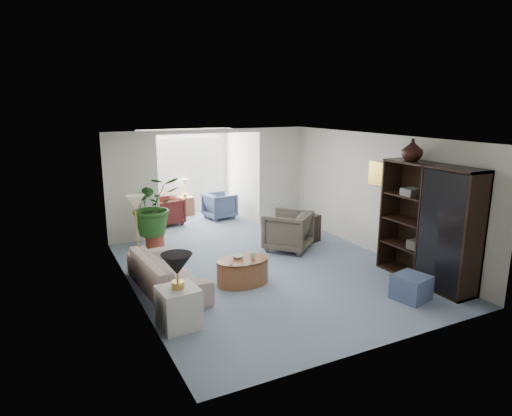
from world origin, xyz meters
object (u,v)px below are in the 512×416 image
end_table (179,307)px  entertainment_cabinet (428,224)px  ottoman (411,287)px  sunroom_chair_blue (220,206)px  sofa (167,272)px  coffee_cup (253,257)px  table_lamp (177,264)px  wingback_chair (288,231)px  sunroom_chair_maroon (166,211)px  side_table_dark (307,229)px  coffee_bowl (238,256)px  sunroom_table (185,206)px  plant_pot (155,241)px  cabinet_urn (412,150)px  coffee_table (243,271)px  framed_picture (380,174)px  floor_lamp (135,202)px

end_table → entertainment_cabinet: bearing=-4.3°
ottoman → sunroom_chair_blue: sunroom_chair_blue is taller
entertainment_cabinet → end_table: bearing=175.7°
sofa → coffee_cup: size_ratio=20.42×
sofa → end_table: bearing=167.5°
table_lamp → wingback_chair: 3.87m
table_lamp → sunroom_chair_maroon: size_ratio=0.57×
side_table_dark → sunroom_chair_maroon: size_ratio=0.78×
sofa → coffee_cup: 1.49m
coffee_bowl → side_table_dark: side_table_dark is taller
entertainment_cabinet → sunroom_table: 6.96m
table_lamp → sunroom_table: bearing=71.5°
side_table_dark → plant_pot: (-3.25, 1.06, -0.15)m
sofa → cabinet_urn: cabinet_urn is taller
side_table_dark → coffee_table: bearing=-146.6°
ottoman → sunroom_chair_maroon: bearing=110.3°
sunroom_table → plant_pot: bearing=-120.5°
table_lamp → cabinet_urn: bearing=2.2°
framed_picture → sunroom_chair_blue: framed_picture is taller
floor_lamp → cabinet_urn: cabinet_urn is taller
entertainment_cabinet → floor_lamp: bearing=144.5°
plant_pot → sunroom_table: bearing=59.5°
coffee_cup → table_lamp: bearing=-150.8°
sofa → sunroom_chair_blue: (2.62, 4.07, 0.05)m
sofa → coffee_bowl: (1.21, -0.25, 0.17)m
coffee_bowl → sunroom_chair_maroon: (-0.09, 4.32, -0.12)m
table_lamp → side_table_dark: (3.81, 2.55, -0.63)m
end_table → ottoman: size_ratio=1.16×
side_table_dark → ottoman: side_table_dark is taller
wingback_chair → sunroom_chair_maroon: (-1.79, 3.17, -0.07)m
cabinet_urn → floor_lamp: bearing=149.0°
end_table → side_table_dark: 4.59m
coffee_bowl → ottoman: bearing=-40.6°
coffee_table → coffee_cup: size_ratio=9.36×
framed_picture → entertainment_cabinet: 1.68m
coffee_cup → end_table: bearing=-150.8°
ottoman → plant_pot: ottoman is taller
coffee_cup → cabinet_urn: 3.40m
coffee_bowl → sunroom_table: size_ratio=0.39×
table_lamp → cabinet_urn: cabinet_urn is taller
wingback_chair → entertainment_cabinet: size_ratio=0.44×
cabinet_urn → sunroom_chair_blue: size_ratio=0.51×
wingback_chair → sunroom_table: 4.06m
end_table → coffee_cup: end_table is taller
side_table_dark → plant_pot: bearing=162.0°
coffee_table → sunroom_chair_maroon: 4.43m
table_lamp → framed_picture: bearing=14.5°
side_table_dark → floor_lamp: bearing=176.4°
end_table → cabinet_urn: 4.84m
side_table_dark → cabinet_urn: cabinet_urn is taller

